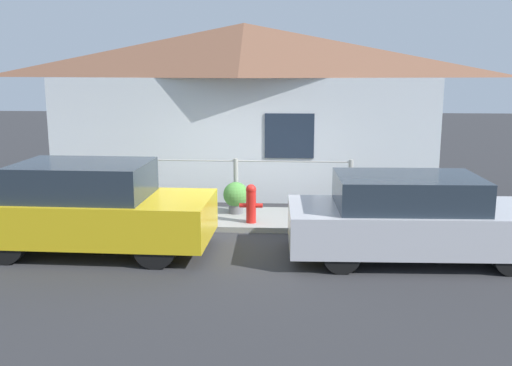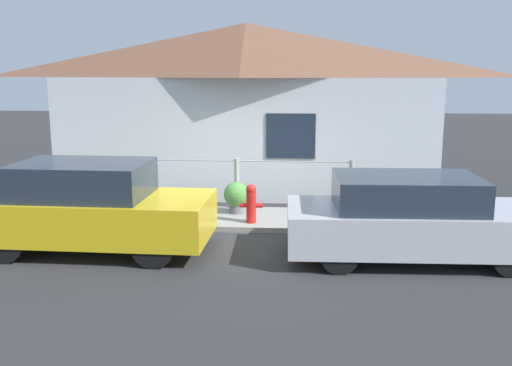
{
  "view_description": "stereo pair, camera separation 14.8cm",
  "coord_description": "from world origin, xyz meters",
  "px_view_note": "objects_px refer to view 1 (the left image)",
  "views": [
    {
      "loc": [
        1.23,
        -10.26,
        3.03
      ],
      "look_at": [
        0.51,
        0.3,
        0.9
      ],
      "focal_mm": 40.0,
      "sensor_mm": 36.0,
      "label": 1
    },
    {
      "loc": [
        1.38,
        -10.25,
        3.03
      ],
      "look_at": [
        0.51,
        0.3,
        0.9
      ],
      "focal_mm": 40.0,
      "sensor_mm": 36.0,
      "label": 2
    }
  ],
  "objects_px": {
    "fire_hydrant": "(251,203)",
    "potted_plant_by_fence": "(142,196)",
    "car_right": "(413,218)",
    "potted_plant_near_hydrant": "(236,196)",
    "potted_plant_corner": "(407,199)",
    "car_left": "(92,208)"
  },
  "relations": [
    {
      "from": "fire_hydrant",
      "to": "potted_plant_by_fence",
      "type": "relative_size",
      "value": 1.22
    },
    {
      "from": "car_right",
      "to": "potted_plant_near_hydrant",
      "type": "distance_m",
      "value": 3.9
    },
    {
      "from": "car_right",
      "to": "potted_plant_corner",
      "type": "bearing_deg",
      "value": 79.28
    },
    {
      "from": "potted_plant_corner",
      "to": "car_right",
      "type": "bearing_deg",
      "value": -98.68
    },
    {
      "from": "car_right",
      "to": "fire_hydrant",
      "type": "relative_size",
      "value": 5.49
    },
    {
      "from": "potted_plant_near_hydrant",
      "to": "potted_plant_corner",
      "type": "xyz_separation_m",
      "value": [
        3.47,
        0.02,
        -0.01
      ]
    },
    {
      "from": "car_right",
      "to": "fire_hydrant",
      "type": "height_order",
      "value": "car_right"
    },
    {
      "from": "car_left",
      "to": "potted_plant_by_fence",
      "type": "distance_m",
      "value": 2.31
    },
    {
      "from": "potted_plant_by_fence",
      "to": "car_left",
      "type": "bearing_deg",
      "value": -95.45
    },
    {
      "from": "potted_plant_near_hydrant",
      "to": "potted_plant_corner",
      "type": "bearing_deg",
      "value": 0.36
    },
    {
      "from": "car_right",
      "to": "potted_plant_near_hydrant",
      "type": "relative_size",
      "value": 6.37
    },
    {
      "from": "car_left",
      "to": "potted_plant_corner",
      "type": "bearing_deg",
      "value": 23.5
    },
    {
      "from": "car_left",
      "to": "potted_plant_by_fence",
      "type": "xyz_separation_m",
      "value": [
        0.22,
        2.28,
        -0.31
      ]
    },
    {
      "from": "fire_hydrant",
      "to": "potted_plant_corner",
      "type": "height_order",
      "value": "fire_hydrant"
    },
    {
      "from": "fire_hydrant",
      "to": "potted_plant_near_hydrant",
      "type": "relative_size",
      "value": 1.16
    },
    {
      "from": "car_left",
      "to": "potted_plant_near_hydrant",
      "type": "relative_size",
      "value": 6.04
    },
    {
      "from": "car_left",
      "to": "potted_plant_by_fence",
      "type": "bearing_deg",
      "value": 85.39
    },
    {
      "from": "fire_hydrant",
      "to": "car_right",
      "type": "bearing_deg",
      "value": -30.64
    },
    {
      "from": "potted_plant_near_hydrant",
      "to": "potted_plant_by_fence",
      "type": "height_order",
      "value": "potted_plant_near_hydrant"
    },
    {
      "from": "car_left",
      "to": "fire_hydrant",
      "type": "relative_size",
      "value": 5.21
    },
    {
      "from": "potted_plant_corner",
      "to": "fire_hydrant",
      "type": "bearing_deg",
      "value": -166.71
    },
    {
      "from": "car_right",
      "to": "potted_plant_corner",
      "type": "xyz_separation_m",
      "value": [
        0.36,
        2.36,
        -0.22
      ]
    }
  ]
}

